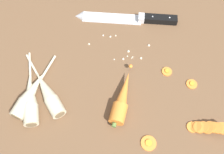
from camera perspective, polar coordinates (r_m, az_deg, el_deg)
name	(u,v)px	position (r cm, az deg, el deg)	size (l,w,h in cm)	color
ground_plane	(112,77)	(76.67, -0.05, 0.08)	(120.00, 90.00, 4.00)	brown
chefs_knife	(124,18)	(86.91, 2.80, 13.40)	(34.86, 7.41, 4.18)	silver
whole_carrot	(122,99)	(69.04, 2.34, -5.00)	(8.38, 19.05, 4.20)	orange
parsnip_front	(30,98)	(72.76, -18.24, -4.71)	(6.21, 23.77, 4.00)	beige
parsnip_mid_left	(48,93)	(72.09, -14.54, -3.61)	(13.71, 21.32, 4.00)	beige
parsnip_mid_right	(30,95)	(73.31, -18.40, -3.92)	(10.98, 20.66, 4.00)	beige
carrot_slice_stack	(207,127)	(71.54, 20.95, -10.77)	(10.14, 4.35, 3.60)	orange
carrot_slice_stray_near	(192,84)	(76.57, 17.86, -1.50)	(3.17, 3.17, 0.70)	orange
carrot_slice_stray_mid	(167,72)	(76.59, 12.53, 1.14)	(3.05, 3.05, 0.70)	orange
carrot_slice_stray_far	(149,143)	(67.60, 8.41, -14.77)	(4.10, 4.10, 0.70)	orange
mince_crumbs	(125,48)	(79.51, 3.00, 6.63)	(19.98, 10.13, 0.86)	beige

